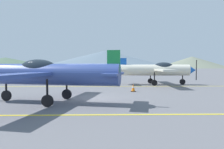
# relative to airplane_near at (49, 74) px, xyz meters

# --- Properties ---
(ground_plane) EXTENTS (400.00, 400.00, 0.00)m
(ground_plane) POSITION_rel_airplane_near_xyz_m (2.13, 1.00, -1.57)
(ground_plane) COLOR slate
(apron_line_near) EXTENTS (80.00, 0.16, 0.01)m
(apron_line_near) POSITION_rel_airplane_near_xyz_m (2.13, -2.90, -1.56)
(apron_line_near) COLOR yellow
(apron_line_near) RESTS_ON ground_plane
(apron_line_far) EXTENTS (80.00, 0.16, 0.01)m
(apron_line_far) POSITION_rel_airplane_near_xyz_m (2.13, 8.24, -1.56)
(apron_line_far) COLOR yellow
(apron_line_far) RESTS_ON ground_plane
(airplane_near) EXTENTS (8.15, 9.29, 2.79)m
(airplane_near) POSITION_rel_airplane_near_xyz_m (0.00, 0.00, 0.00)
(airplane_near) COLOR #33478C
(airplane_near) RESTS_ON ground_plane
(airplane_mid) EXTENTS (8.07, 9.30, 2.79)m
(airplane_mid) POSITION_rel_airplane_near_xyz_m (8.43, 10.03, 0.00)
(airplane_mid) COLOR silver
(airplane_mid) RESTS_ON ground_plane
(traffic_cone_front) EXTENTS (0.36, 0.36, 0.59)m
(traffic_cone_front) POSITION_rel_airplane_near_xyz_m (5.16, 4.39, -1.28)
(traffic_cone_front) COLOR black
(traffic_cone_front) RESTS_ON ground_plane
(hill_left) EXTENTS (75.73, 75.73, 7.41)m
(hill_left) POSITION_rel_airplane_near_xyz_m (-65.61, 127.20, 2.14)
(hill_left) COLOR #4C6651
(hill_left) RESTS_ON ground_plane
(hill_centerleft) EXTENTS (87.46, 87.46, 10.99)m
(hill_centerleft) POSITION_rel_airplane_near_xyz_m (1.98, 111.51, 3.92)
(hill_centerleft) COLOR slate
(hill_centerleft) RESTS_ON ground_plane
(hill_centerright) EXTENTS (56.91, 56.91, 9.23)m
(hill_centerright) POSITION_rel_airplane_near_xyz_m (71.25, 150.02, 3.05)
(hill_centerright) COLOR slate
(hill_centerright) RESTS_ON ground_plane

